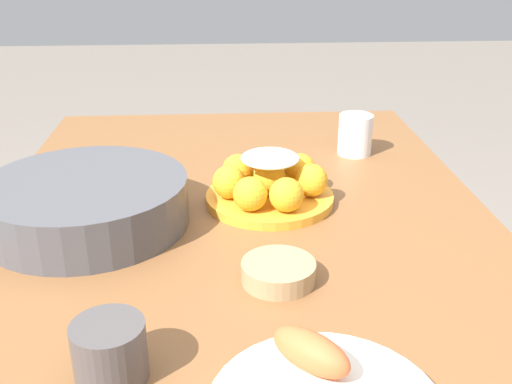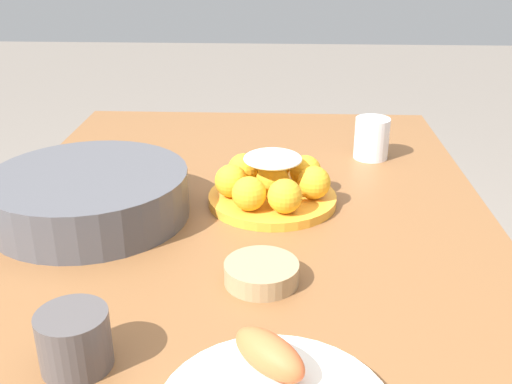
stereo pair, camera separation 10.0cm
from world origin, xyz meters
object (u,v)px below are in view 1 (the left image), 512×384
Objects in this scene: cake_plate at (269,183)px; cup_far at (110,351)px; sauce_bowl at (278,271)px; serving_bowl at (86,201)px; dining_table at (242,280)px; cup_near at (355,135)px.

cup_far is (-0.44, 0.21, -0.00)m from cake_plate.
serving_bowl is at bearing 56.94° from sauce_bowl.
serving_bowl is at bearing 85.40° from dining_table.
cup_near is 0.79m from cup_far.
cup_far is at bearing -165.51° from serving_bowl.
dining_table is 5.72× the size of cake_plate.
dining_table is at bearing 141.75° from cup_near.
cup_far reaches higher than sauce_bowl.
cake_plate is 0.31m from serving_bowl.
cake_plate is at bearing -25.18° from cup_far.
cake_plate is (0.09, -0.05, 0.14)m from dining_table.
sauce_bowl is 1.29× the size of cup_far.
dining_table is 0.22m from sauce_bowl.
cup_far is at bearing 148.80° from cup_near.
cup_near is at bearing -23.12° from sauce_bowl.
cake_plate reaches higher than serving_bowl.
serving_bowl is (-0.07, 0.30, 0.01)m from cake_plate.
cup_near is (0.50, -0.21, 0.03)m from sauce_bowl.
cup_near is (0.33, -0.26, 0.15)m from dining_table.
sauce_bowl is at bearing -165.50° from dining_table.
dining_table is at bearing 148.90° from cake_plate.
cake_plate is at bearing -1.93° from sauce_bowl.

